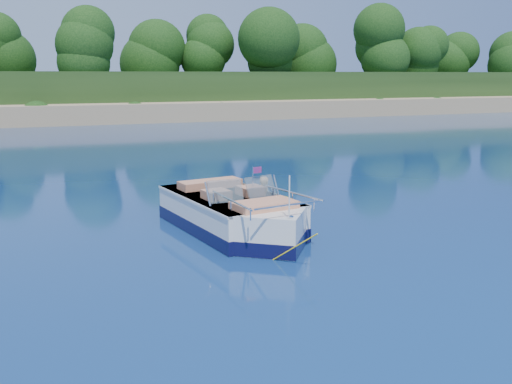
% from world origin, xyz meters
% --- Properties ---
extents(ground, '(160.00, 160.00, 0.00)m').
position_xyz_m(ground, '(0.00, 0.00, 0.00)').
color(ground, '#0A1848').
rests_on(ground, ground).
extents(shoreline, '(170.00, 59.00, 6.00)m').
position_xyz_m(shoreline, '(0.00, 63.77, 0.98)').
color(shoreline, tan).
rests_on(shoreline, ground).
extents(treeline, '(150.00, 7.12, 8.19)m').
position_xyz_m(treeline, '(0.04, 41.01, 5.55)').
color(treeline, black).
rests_on(treeline, ground).
extents(motorboat, '(2.71, 5.94, 1.99)m').
position_xyz_m(motorboat, '(-2.92, 2.15, 0.39)').
color(motorboat, silver).
rests_on(motorboat, ground).
extents(tow_tube, '(1.78, 1.78, 0.38)m').
position_xyz_m(tow_tube, '(-1.17, 4.27, 0.10)').
color(tow_tube, yellow).
rests_on(tow_tube, ground).
extents(boy, '(0.51, 0.84, 1.54)m').
position_xyz_m(boy, '(-1.29, 4.35, 0.00)').
color(boy, tan).
rests_on(boy, ground).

